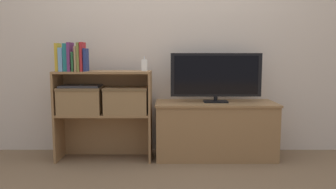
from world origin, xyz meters
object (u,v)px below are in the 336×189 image
(book_forest, at_px, (75,62))
(laptop, at_px, (82,86))
(book_tan, at_px, (78,59))
(book_olive, at_px, (81,57))
(tv_stand, at_px, (216,130))
(book_plum, at_px, (72,57))
(book_mustard, at_px, (60,57))
(book_navy, at_px, (87,60))
(tv, at_px, (217,76))
(book_crimson, at_px, (84,57))
(storage_basket_left, at_px, (82,99))
(book_skyblue, at_px, (64,60))
(book_teal, at_px, (68,57))
(baby_monitor, at_px, (146,65))
(storage_basket_right, at_px, (128,99))

(book_forest, bearing_deg, laptop, 33.82)
(book_tan, xyz_separation_m, book_olive, (0.03, 0.00, 0.02))
(tv_stand, xyz_separation_m, book_plum, (-1.31, -0.11, 0.68))
(book_mustard, height_order, book_navy, book_mustard)
(tv_stand, distance_m, laptop, 1.31)
(tv, height_order, book_crimson, book_crimson)
(book_tan, xyz_separation_m, storage_basket_left, (0.02, 0.03, -0.37))
(book_navy, height_order, laptop, book_navy)
(book_skyblue, xyz_separation_m, book_teal, (0.04, 0.00, 0.02))
(tv_stand, distance_m, book_skyblue, 1.54)
(book_crimson, height_order, book_navy, book_crimson)
(book_forest, xyz_separation_m, book_crimson, (0.08, 0.00, 0.04))
(tv_stand, height_order, book_skyblue, book_skyblue)
(book_teal, relative_size, baby_monitor, 1.83)
(book_skyblue, height_order, book_olive, book_olive)
(book_forest, relative_size, storage_basket_right, 0.44)
(book_mustard, distance_m, book_teal, 0.08)
(book_mustard, height_order, book_plum, book_plum)
(book_olive, bearing_deg, storage_basket_right, 4.29)
(book_mustard, xyz_separation_m, laptop, (0.18, 0.03, -0.26))
(baby_monitor, distance_m, storage_basket_right, 0.35)
(book_skyblue, relative_size, storage_basket_left, 0.53)
(book_forest, bearing_deg, book_skyblue, 180.00)
(book_mustard, relative_size, baby_monitor, 1.84)
(book_olive, relative_size, book_crimson, 0.99)
(book_skyblue, relative_size, book_olive, 0.82)
(storage_basket_right, xyz_separation_m, laptop, (-0.41, 0.00, 0.12))
(tv_stand, distance_m, book_teal, 1.51)
(book_mustard, distance_m, book_navy, 0.25)
(book_tan, height_order, storage_basket_right, book_tan)
(tv_stand, relative_size, storage_basket_right, 2.86)
(tv, relative_size, book_teal, 3.43)
(book_teal, xyz_separation_m, storage_basket_right, (0.52, 0.03, -0.38))
(tv, height_order, storage_basket_right, tv)
(book_plum, height_order, storage_basket_right, book_plum)
(book_plum, height_order, book_crimson, book_crimson)
(book_skyblue, xyz_separation_m, storage_basket_right, (0.56, 0.03, -0.36))
(tv, relative_size, book_plum, 3.30)
(tv_stand, relative_size, book_crimson, 4.37)
(book_skyblue, bearing_deg, book_olive, 0.00)
(book_plum, bearing_deg, laptop, 22.72)
(tv_stand, distance_m, book_navy, 1.35)
(book_plum, distance_m, book_navy, 0.14)
(tv, relative_size, book_mustard, 3.40)
(book_teal, height_order, book_forest, book_teal)
(storage_basket_left, bearing_deg, book_forest, -146.18)
(book_teal, bearing_deg, book_olive, 0.00)
(book_plum, bearing_deg, storage_basket_left, 22.72)
(book_skyblue, xyz_separation_m, baby_monitor, (0.72, 0.05, -0.05))
(tv_stand, bearing_deg, storage_basket_right, -174.58)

